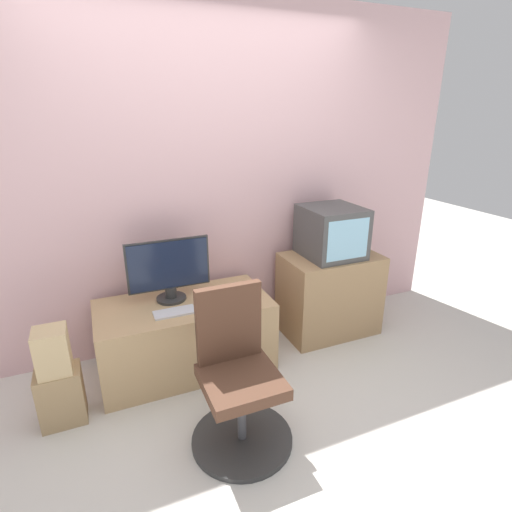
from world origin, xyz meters
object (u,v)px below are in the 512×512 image
(keyboard, at_px, (175,312))
(office_chair, at_px, (238,385))
(main_monitor, at_px, (169,270))
(crt_tv, at_px, (331,232))
(cardboard_box_lower, at_px, (61,396))
(mouse, at_px, (201,305))

(keyboard, relative_size, office_chair, 0.31)
(keyboard, bearing_deg, main_monitor, 83.95)
(keyboard, height_order, office_chair, office_chair)
(crt_tv, distance_m, cardboard_box_lower, 2.23)
(main_monitor, xyz_separation_m, cardboard_box_lower, (-0.77, -0.35, -0.58))
(keyboard, relative_size, crt_tv, 0.60)
(keyboard, distance_m, crt_tv, 1.40)
(main_monitor, xyz_separation_m, office_chair, (0.18, -0.89, -0.40))
(main_monitor, bearing_deg, office_chair, -78.44)
(keyboard, distance_m, cardboard_box_lower, 0.84)
(office_chair, bearing_deg, main_monitor, 101.56)
(main_monitor, relative_size, keyboard, 2.08)
(mouse, height_order, office_chair, office_chair)
(main_monitor, height_order, office_chair, main_monitor)
(crt_tv, bearing_deg, cardboard_box_lower, -171.49)
(crt_tv, bearing_deg, office_chair, -143.14)
(keyboard, height_order, cardboard_box_lower, keyboard)
(main_monitor, bearing_deg, mouse, -50.87)
(crt_tv, distance_m, office_chair, 1.52)
(crt_tv, relative_size, cardboard_box_lower, 1.30)
(main_monitor, distance_m, crt_tv, 1.32)
(office_chair, bearing_deg, cardboard_box_lower, 150.57)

